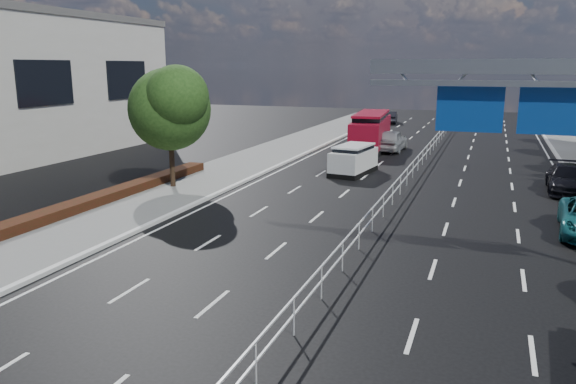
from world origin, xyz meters
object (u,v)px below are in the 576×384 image
(near_car_dark, at_px, (390,117))
(parked_car_dark, at_px, (568,179))
(red_bus, at_px, (371,130))
(near_car_silver, at_px, (391,140))
(white_minivan, at_px, (354,160))

(near_car_dark, distance_m, parked_car_dark, 37.08)
(red_bus, xyz_separation_m, near_car_silver, (1.79, -0.70, -0.67))
(white_minivan, bearing_deg, red_bus, 104.00)
(near_car_silver, bearing_deg, near_car_dark, -78.02)
(near_car_dark, bearing_deg, white_minivan, 89.53)
(white_minivan, distance_m, near_car_silver, 10.52)
(red_bus, bearing_deg, near_car_dark, 90.83)
(near_car_silver, bearing_deg, red_bus, -19.47)
(near_car_silver, bearing_deg, parked_car_dark, 136.49)
(red_bus, relative_size, parked_car_dark, 2.01)
(white_minivan, bearing_deg, parked_car_dark, 2.13)
(white_minivan, relative_size, near_car_silver, 0.88)
(near_car_silver, xyz_separation_m, parked_car_dark, (11.46, -11.64, -0.14))
(parked_car_dark, bearing_deg, red_bus, 138.68)
(near_car_silver, distance_m, parked_car_dark, 16.34)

